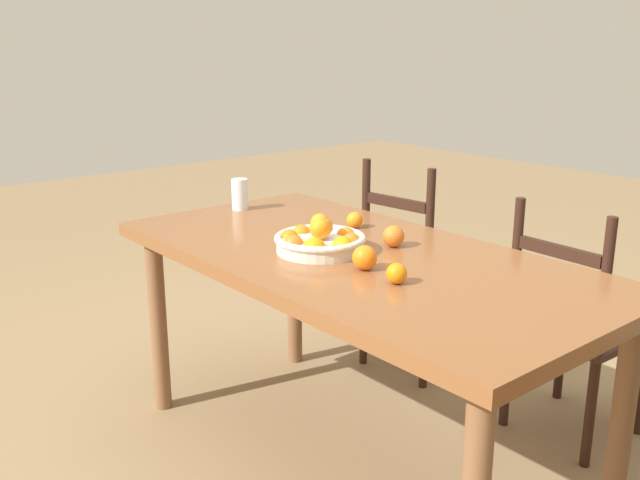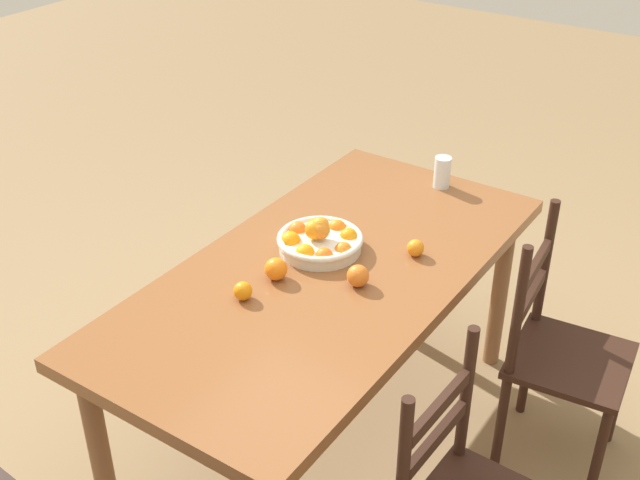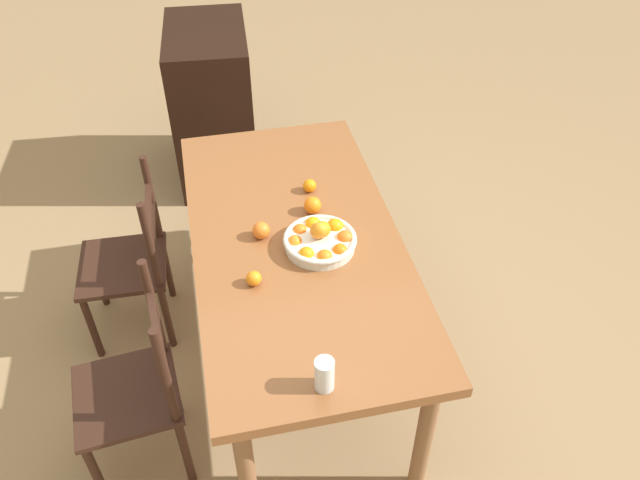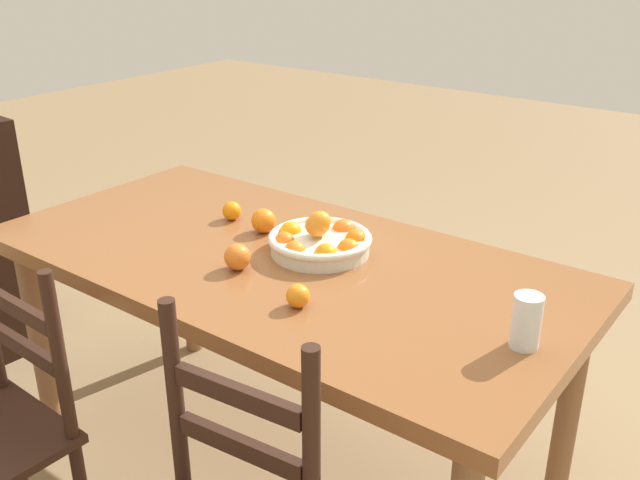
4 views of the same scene
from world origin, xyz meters
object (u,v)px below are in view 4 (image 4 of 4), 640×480
Objects in this scene: dining_table at (280,281)px; orange_loose_3 at (232,211)px; orange_loose_0 at (237,257)px; orange_loose_2 at (264,221)px; drinking_glass at (526,321)px; orange_loose_1 at (298,296)px; fruit_bowl at (320,240)px.

orange_loose_3 is at bearing -22.04° from dining_table.
orange_loose_3 is (0.27, -0.26, -0.01)m from orange_loose_0.
orange_loose_0 is 0.27m from orange_loose_2.
orange_loose_2 is at bearing -35.01° from dining_table.
orange_loose_0 is (0.03, 0.14, 0.12)m from dining_table.
orange_loose_0 is 0.58× the size of drinking_glass.
drinking_glass reaches higher than orange_loose_3.
dining_table is 0.34m from orange_loose_1.
drinking_glass is (-1.07, 0.17, 0.03)m from orange_loose_3.
dining_table is at bearing -3.53° from drinking_glass.
dining_table is at bearing 157.96° from orange_loose_3.
orange_loose_2 is (0.39, -0.31, 0.01)m from orange_loose_1.
drinking_glass is (-0.52, -0.16, 0.03)m from orange_loose_1.
orange_loose_0 is at bearing 77.78° from dining_table.
fruit_bowl is 0.26m from orange_loose_0.
orange_loose_2 reaches higher than dining_table.
dining_table is 23.64× the size of orange_loose_0.
drinking_glass is (-0.79, -0.09, 0.03)m from orange_loose_0.
orange_loose_3 is at bearing -6.62° from orange_loose_2.
orange_loose_2 reaches higher than orange_loose_0.
orange_loose_2 is (0.15, -0.10, 0.12)m from dining_table.
orange_loose_2 is (0.23, -0.02, -0.00)m from fruit_bowl.
fruit_bowl is 0.34m from orange_loose_1.
dining_table is 22.91× the size of orange_loose_2.
drinking_glass is at bearing 170.55° from orange_loose_2.
orange_loose_2 is 0.60× the size of drinking_glass.
drinking_glass is at bearing 170.96° from orange_loose_3.
orange_loose_1 is 0.50m from orange_loose_2.
orange_loose_0 is 0.80m from drinking_glass.
orange_loose_3 is (0.54, -0.33, 0.00)m from orange_loose_1.
orange_loose_3 is at bearing -9.04° from drinking_glass.
orange_loose_0 is 0.28m from orange_loose_1.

